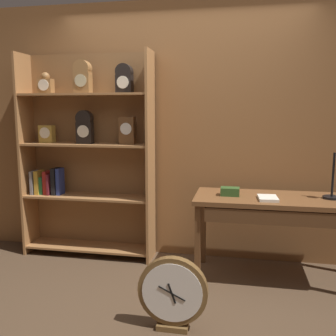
% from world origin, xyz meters
% --- Properties ---
extents(ground_plane, '(10.00, 10.00, 0.00)m').
position_xyz_m(ground_plane, '(0.00, 0.00, 0.00)').
color(ground_plane, '#4C3826').
extents(back_wood_panel, '(4.80, 0.05, 2.60)m').
position_xyz_m(back_wood_panel, '(0.00, 1.32, 1.30)').
color(back_wood_panel, brown).
rests_on(back_wood_panel, ground).
extents(bookshelf, '(1.37, 0.32, 2.10)m').
position_xyz_m(bookshelf, '(-0.99, 1.14, 1.10)').
color(bookshelf, '#9E6B3D').
rests_on(bookshelf, ground).
extents(workbench, '(1.45, 0.61, 0.76)m').
position_xyz_m(workbench, '(0.91, 0.84, 0.67)').
color(workbench, brown).
rests_on(workbench, ground).
extents(toolbox_small, '(0.17, 0.12, 0.07)m').
position_xyz_m(toolbox_small, '(0.50, 0.85, 0.80)').
color(toolbox_small, '#2D5123').
rests_on(toolbox_small, workbench).
extents(open_repair_manual, '(0.17, 0.23, 0.02)m').
position_xyz_m(open_repair_manual, '(0.82, 0.75, 0.77)').
color(open_repair_manual, silver).
rests_on(open_repair_manual, workbench).
extents(round_clock_large, '(0.49, 0.11, 0.53)m').
position_xyz_m(round_clock_large, '(0.15, -0.11, 0.27)').
color(round_clock_large, brown).
rests_on(round_clock_large, ground).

